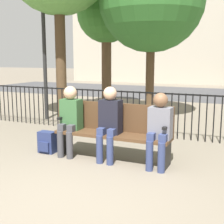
# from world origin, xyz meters

# --- Properties ---
(ground_plane) EXTENTS (80.00, 80.00, 0.00)m
(ground_plane) POSITION_xyz_m (0.00, 0.00, 0.00)
(ground_plane) COLOR #706656
(park_bench) EXTENTS (1.93, 0.45, 0.92)m
(park_bench) POSITION_xyz_m (0.00, 1.73, 0.50)
(park_bench) COLOR #4C331E
(park_bench) RESTS_ON ground
(seated_person_0) EXTENTS (0.34, 0.39, 1.19)m
(seated_person_0) POSITION_xyz_m (-0.76, 1.59, 0.67)
(seated_person_0) COLOR #3D3D42
(seated_person_0) RESTS_ON ground
(seated_person_1) EXTENTS (0.34, 0.39, 1.21)m
(seated_person_1) POSITION_xyz_m (-0.03, 1.60, 0.68)
(seated_person_1) COLOR navy
(seated_person_1) RESTS_ON ground
(seated_person_2) EXTENTS (0.34, 0.39, 1.15)m
(seated_person_2) POSITION_xyz_m (0.80, 1.59, 0.65)
(seated_person_2) COLOR navy
(seated_person_2) RESTS_ON ground
(backpack) EXTENTS (0.30, 0.22, 0.38)m
(backpack) POSITION_xyz_m (-1.21, 1.54, 0.19)
(backpack) COLOR navy
(backpack) RESTS_ON ground
(fence_railing) EXTENTS (9.01, 0.03, 0.95)m
(fence_railing) POSITION_xyz_m (-0.02, 3.43, 0.56)
(fence_railing) COLOR black
(fence_railing) RESTS_ON ground
(tree_0) EXTENTS (1.90, 1.90, 4.03)m
(tree_0) POSITION_xyz_m (-2.45, 6.64, 3.01)
(tree_0) COLOR brown
(tree_0) RESTS_ON ground
(lamp_post) EXTENTS (0.28, 0.28, 4.13)m
(lamp_post) POSITION_xyz_m (-3.07, 4.09, 2.69)
(lamp_post) COLOR black
(lamp_post) RESTS_ON ground
(street_surface) EXTENTS (24.00, 6.00, 0.01)m
(street_surface) POSITION_xyz_m (0.00, 12.00, 0.00)
(street_surface) COLOR #3D3D3F
(street_surface) RESTS_ON ground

